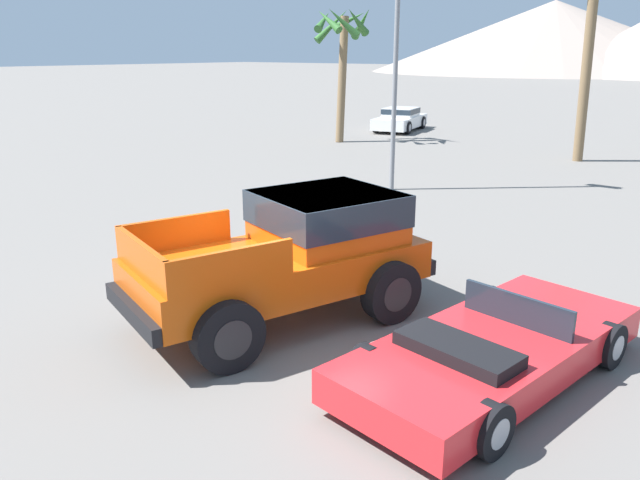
{
  "coord_description": "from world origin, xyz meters",
  "views": [
    {
      "loc": [
        5.85,
        -6.71,
        3.99
      ],
      "look_at": [
        -0.14,
        0.9,
        1.04
      ],
      "focal_mm": 35.0,
      "sensor_mm": 36.0,
      "label": 1
    }
  ],
  "objects_px": {
    "red_convertible_car": "(492,351)",
    "parked_car_white": "(400,119)",
    "palm_tree_short": "(343,41)",
    "orange_pickup_truck": "(297,249)",
    "palm_tree_tall": "(596,5)",
    "street_lamp_post": "(397,7)"
  },
  "relations": [
    {
      "from": "orange_pickup_truck",
      "to": "red_convertible_car",
      "type": "height_order",
      "value": "orange_pickup_truck"
    },
    {
      "from": "parked_car_white",
      "to": "palm_tree_short",
      "type": "bearing_deg",
      "value": 77.68
    },
    {
      "from": "street_lamp_post",
      "to": "palm_tree_short",
      "type": "distance_m",
      "value": 10.31
    },
    {
      "from": "palm_tree_short",
      "to": "street_lamp_post",
      "type": "bearing_deg",
      "value": -45.3
    },
    {
      "from": "orange_pickup_truck",
      "to": "parked_car_white",
      "type": "xyz_separation_m",
      "value": [
        -11.11,
        21.39,
        -0.49
      ]
    },
    {
      "from": "orange_pickup_truck",
      "to": "parked_car_white",
      "type": "distance_m",
      "value": 24.1
    },
    {
      "from": "red_convertible_car",
      "to": "street_lamp_post",
      "type": "distance_m",
      "value": 12.22
    },
    {
      "from": "palm_tree_short",
      "to": "orange_pickup_truck",
      "type": "bearing_deg",
      "value": -55.68
    },
    {
      "from": "palm_tree_tall",
      "to": "palm_tree_short",
      "type": "height_order",
      "value": "palm_tree_tall"
    },
    {
      "from": "palm_tree_short",
      "to": "palm_tree_tall",
      "type": "bearing_deg",
      "value": 7.66
    },
    {
      "from": "street_lamp_post",
      "to": "orange_pickup_truck",
      "type": "bearing_deg",
      "value": -66.85
    },
    {
      "from": "parked_car_white",
      "to": "palm_tree_tall",
      "type": "relative_size",
      "value": 0.62
    },
    {
      "from": "orange_pickup_truck",
      "to": "palm_tree_tall",
      "type": "height_order",
      "value": "palm_tree_tall"
    },
    {
      "from": "parked_car_white",
      "to": "palm_tree_tall",
      "type": "xyz_separation_m",
      "value": [
        10.17,
        -3.92,
        4.93
      ]
    },
    {
      "from": "red_convertible_car",
      "to": "parked_car_white",
      "type": "height_order",
      "value": "parked_car_white"
    },
    {
      "from": "parked_car_white",
      "to": "palm_tree_short",
      "type": "distance_m",
      "value": 6.5
    },
    {
      "from": "red_convertible_car",
      "to": "palm_tree_tall",
      "type": "distance_m",
      "value": 18.71
    },
    {
      "from": "parked_car_white",
      "to": "street_lamp_post",
      "type": "relative_size",
      "value": 0.52
    },
    {
      "from": "orange_pickup_truck",
      "to": "street_lamp_post",
      "type": "bearing_deg",
      "value": 130.92
    },
    {
      "from": "palm_tree_tall",
      "to": "red_convertible_car",
      "type": "bearing_deg",
      "value": -76.62
    },
    {
      "from": "street_lamp_post",
      "to": "palm_tree_short",
      "type": "xyz_separation_m",
      "value": [
        -7.24,
        7.31,
        -0.74
      ]
    },
    {
      "from": "red_convertible_car",
      "to": "palm_tree_short",
      "type": "relative_size",
      "value": 0.81
    }
  ]
}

